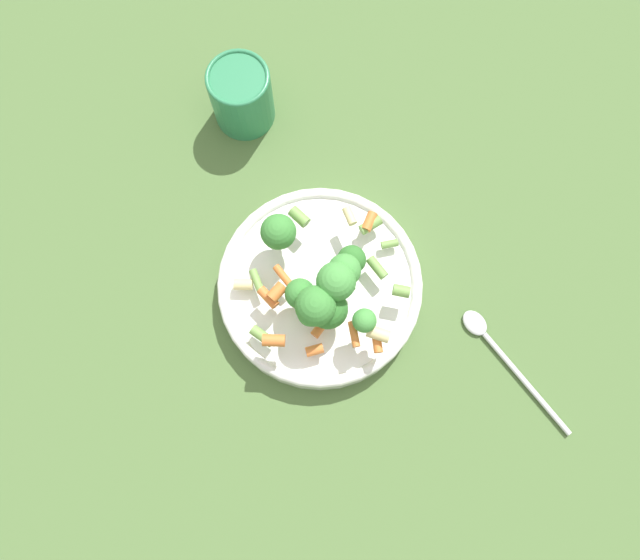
# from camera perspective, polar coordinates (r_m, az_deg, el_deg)

# --- Properties ---
(ground_plane) EXTENTS (3.00, 3.00, 0.00)m
(ground_plane) POSITION_cam_1_polar(r_m,az_deg,el_deg) (0.81, 0.00, -0.95)
(ground_plane) COLOR #4C6B38
(bowl) EXTENTS (0.26, 0.26, 0.04)m
(bowl) POSITION_cam_1_polar(r_m,az_deg,el_deg) (0.79, 0.00, -0.59)
(bowl) COLOR white
(bowl) RESTS_ON ground_plane
(pasta_salad) EXTENTS (0.21, 0.21, 0.09)m
(pasta_salad) POSITION_cam_1_polar(r_m,az_deg,el_deg) (0.72, 0.15, -0.58)
(pasta_salad) COLOR #8CB766
(pasta_salad) RESTS_ON bowl
(cup) EXTENTS (0.08, 0.08, 0.09)m
(cup) POSITION_cam_1_polar(r_m,az_deg,el_deg) (0.87, -6.99, 16.45)
(cup) COLOR #2D7F51
(cup) RESTS_ON ground_plane
(spoon) EXTENTS (0.07, 0.19, 0.01)m
(spoon) POSITION_cam_1_polar(r_m,az_deg,el_deg) (0.82, 15.93, -6.14)
(spoon) COLOR silver
(spoon) RESTS_ON ground_plane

